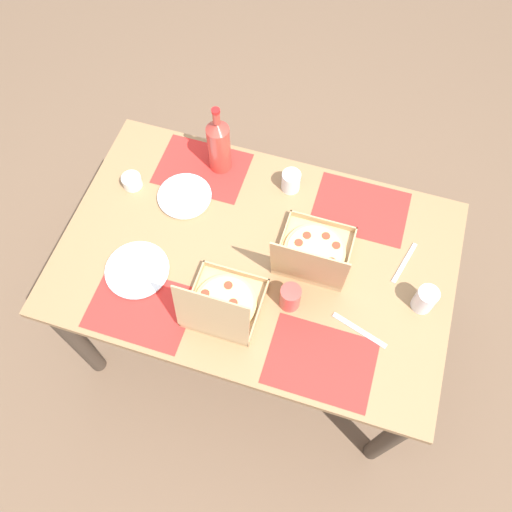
# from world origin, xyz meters

# --- Properties ---
(ground_plane) EXTENTS (6.00, 6.00, 0.00)m
(ground_plane) POSITION_xyz_m (0.00, 0.00, 0.00)
(ground_plane) COLOR brown
(dining_table) EXTENTS (1.46, 0.94, 0.77)m
(dining_table) POSITION_xyz_m (0.00, 0.00, 0.66)
(dining_table) COLOR #3F3328
(dining_table) RESTS_ON ground_plane
(placemat_near_left) EXTENTS (0.36, 0.26, 0.00)m
(placemat_near_left) POSITION_xyz_m (-0.33, -0.32, 0.78)
(placemat_near_left) COLOR red
(placemat_near_left) RESTS_ON dining_table
(placemat_near_right) EXTENTS (0.36, 0.26, 0.00)m
(placemat_near_right) POSITION_xyz_m (0.33, -0.32, 0.78)
(placemat_near_right) COLOR red
(placemat_near_right) RESTS_ON dining_table
(placemat_far_left) EXTENTS (0.36, 0.26, 0.00)m
(placemat_far_left) POSITION_xyz_m (-0.33, 0.32, 0.78)
(placemat_far_left) COLOR red
(placemat_far_left) RESTS_ON dining_table
(placemat_far_right) EXTENTS (0.36, 0.26, 0.00)m
(placemat_far_right) POSITION_xyz_m (0.33, 0.32, 0.78)
(placemat_far_right) COLOR red
(placemat_far_right) RESTS_ON dining_table
(pizza_box_edge_far) EXTENTS (0.26, 0.30, 0.30)m
(pizza_box_edge_far) POSITION_xyz_m (-0.20, -0.05, 0.82)
(pizza_box_edge_far) COLOR tan
(pizza_box_edge_far) RESTS_ON dining_table
(pizza_box_center) EXTENTS (0.25, 0.26, 0.29)m
(pizza_box_center) POSITION_xyz_m (0.05, 0.24, 0.82)
(pizza_box_center) COLOR tan
(pizza_box_center) RESTS_ON dining_table
(plate_far_right) EXTENTS (0.21, 0.21, 0.02)m
(plate_far_right) POSITION_xyz_m (0.35, -0.17, 0.78)
(plate_far_right) COLOR white
(plate_far_right) RESTS_ON dining_table
(plate_near_left) EXTENTS (0.23, 0.23, 0.02)m
(plate_near_left) POSITION_xyz_m (0.40, 0.19, 0.78)
(plate_near_left) COLOR white
(plate_near_left) RESTS_ON dining_table
(soda_bottle) EXTENTS (0.09, 0.09, 0.32)m
(soda_bottle) POSITION_xyz_m (0.26, -0.36, 0.91)
(soda_bottle) COLOR #B2382D
(soda_bottle) RESTS_ON dining_table
(cup_clear_right) EXTENTS (0.07, 0.07, 0.09)m
(cup_clear_right) POSITION_xyz_m (-0.04, -0.34, 0.82)
(cup_clear_right) COLOR silver
(cup_clear_right) RESTS_ON dining_table
(cup_dark) EXTENTS (0.07, 0.07, 0.11)m
(cup_dark) POSITION_xyz_m (-0.17, 0.14, 0.83)
(cup_dark) COLOR #BF4742
(cup_dark) RESTS_ON dining_table
(cup_clear_left) EXTENTS (0.07, 0.07, 0.11)m
(cup_clear_left) POSITION_xyz_m (-0.62, 0.01, 0.83)
(cup_clear_left) COLOR silver
(cup_clear_left) RESTS_ON dining_table
(condiment_bowl) EXTENTS (0.08, 0.08, 0.05)m
(condiment_bowl) POSITION_xyz_m (0.57, -0.16, 0.80)
(condiment_bowl) COLOR white
(condiment_bowl) RESTS_ON dining_table
(knife_by_near_left) EXTENTS (0.21, 0.08, 0.00)m
(knife_by_near_left) POSITION_xyz_m (-0.43, 0.17, 0.78)
(knife_by_near_left) COLOR #B7B7BC
(knife_by_near_left) RESTS_ON dining_table
(fork_by_far_left) EXTENTS (0.07, 0.19, 0.00)m
(fork_by_far_left) POSITION_xyz_m (-0.53, -0.14, 0.78)
(fork_by_far_left) COLOR #B7B7BC
(fork_by_far_left) RESTS_ON dining_table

